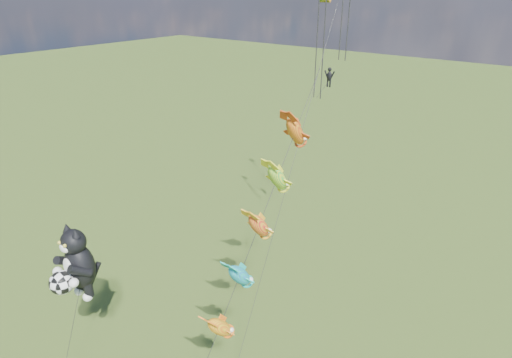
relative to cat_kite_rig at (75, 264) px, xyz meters
The scene contains 4 objects.
ground 8.93m from the cat_kite_rig, behind, with size 300.00×300.00×0.00m, color #233B0E.
cat_kite_rig is the anchor object (origin of this frame).
fish_windsock_rig 10.96m from the cat_kite_rig, 26.11° to the left, with size 1.30×15.96×19.44m.
parafoil_rig 23.10m from the cat_kite_rig, 74.69° to the left, with size 3.34×17.30×27.69m.
Camera 1 is at (24.21, -10.56, 23.76)m, focal length 30.00 mm.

